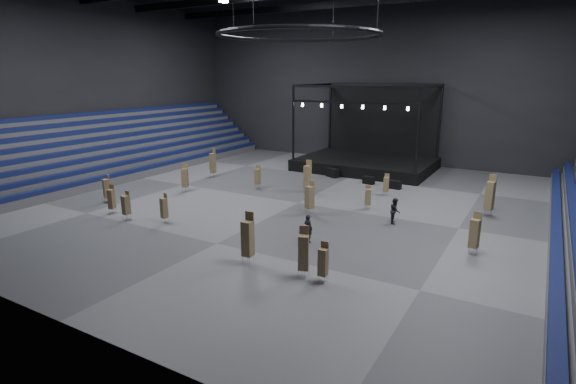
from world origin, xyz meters
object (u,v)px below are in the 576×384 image
Objects in this scene: chair_stack_15 at (323,261)px; man_center at (308,228)px; stage at (368,155)px; chair_stack_13 at (248,238)px; chair_stack_8 at (386,184)px; chair_stack_10 at (304,252)px; chair_stack_2 at (258,176)px; chair_stack_5 at (107,188)px; flight_case_right at (395,185)px; flight_case_left at (332,173)px; chair_stack_7 at (213,162)px; chair_stack_11 at (310,197)px; chair_stack_4 at (308,176)px; crew_member at (395,211)px; chair_stack_3 at (185,177)px; chair_stack_6 at (490,195)px; chair_stack_0 at (111,199)px; chair_stack_9 at (368,197)px; chair_stack_12 at (126,205)px; flight_case_mid at (369,180)px; chair_stack_14 at (164,207)px.

chair_stack_15 is 1.19× the size of man_center.
chair_stack_13 is (3.43, -28.22, 0.06)m from stage.
chair_stack_8 is 0.69× the size of chair_stack_10.
chair_stack_2 is 0.92× the size of chair_stack_5.
stage reaches higher than man_center.
man_center reaches higher than flight_case_right.
chair_stack_15 is at bearing -66.63° from flight_case_left.
chair_stack_7 is 1.07× the size of chair_stack_10.
chair_stack_11 is at bearing -34.17° from chair_stack_2.
crew_member is (9.29, -4.55, -0.57)m from chair_stack_4.
chair_stack_11 is 1.20× the size of chair_stack_15.
chair_stack_3 reaches higher than man_center.
chair_stack_11 is 1.43× the size of man_center.
stage reaches higher than chair_stack_3.
chair_stack_7 is (-26.03, -0.00, -0.08)m from chair_stack_6.
chair_stack_4 is 16.03m from chair_stack_13.
chair_stack_15 reaches higher than crew_member.
chair_stack_0 reaches higher than chair_stack_8.
chair_stack_13 reaches higher than chair_stack_11.
stage is at bearing 54.06° from chair_stack_0.
chair_stack_9 is at bearing -69.92° from stage.
chair_stack_2 is at bearing 108.91° from chair_stack_10.
flight_case_left reaches higher than flight_case_right.
chair_stack_4 reaches higher than crew_member.
chair_stack_13 is (-2.10, -13.11, 0.48)m from chair_stack_9.
chair_stack_5 reaches higher than chair_stack_15.
chair_stack_12 is (-10.82, -7.77, -0.22)m from chair_stack_11.
flight_case_mid is 15.73m from chair_stack_7.
chair_stack_10 is at bearing 177.35° from chair_stack_15.
stage is 27.46m from chair_stack_5.
crew_member is (5.68, -10.26, 0.55)m from flight_case_mid.
flight_case_mid is 0.43× the size of chair_stack_3.
man_center is (-0.66, -13.28, -0.12)m from chair_stack_8.
man_center is at bearing -46.82° from chair_stack_2.
flight_case_right is 24.25m from chair_stack_0.
flight_case_mid is at bearing 78.42° from chair_stack_14.
chair_stack_14 is at bearing -133.38° from chair_stack_6.
chair_stack_7 is (-12.20, -12.05, 0.03)m from stage.
chair_stack_11 is (2.16, -18.40, -0.12)m from stage.
chair_stack_3 is 12.68m from chair_stack_11.
chair_stack_0 is at bearing 172.97° from chair_stack_12.
chair_stack_11 is (-3.26, -8.06, 0.33)m from chair_stack_8.
chair_stack_5 is 22.00m from chair_stack_15.
chair_stack_12 is (-8.66, -26.17, -0.34)m from stage.
chair_stack_5 reaches higher than chair_stack_12.
chair_stack_5 is at bearing 166.02° from chair_stack_15.
flight_case_left is at bearing 110.79° from chair_stack_15.
flight_case_mid is 11.37m from chair_stack_11.
chair_stack_0 reaches higher than chair_stack_12.
chair_stack_2 is 1.21× the size of man_center.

